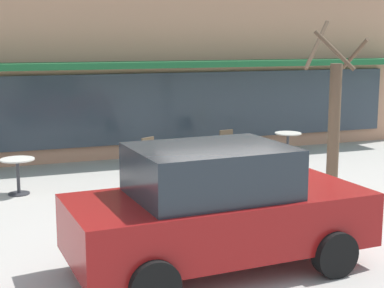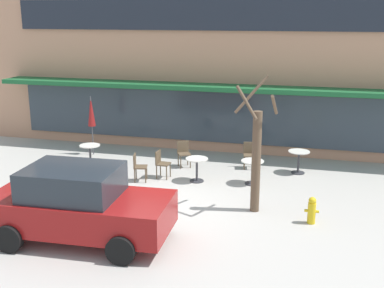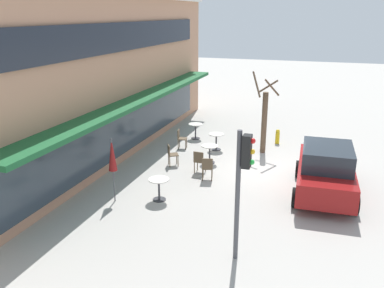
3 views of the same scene
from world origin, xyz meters
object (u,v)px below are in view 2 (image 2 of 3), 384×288
(cafe_table_near_wall, at_px, (197,166))
(cafe_chair_0, at_px, (249,153))
(cafe_table_streetside, at_px, (90,152))
(fire_hydrant, at_px, (312,210))
(cafe_table_mid_patio, at_px, (299,158))
(street_tree, at_px, (256,155))
(cafe_chair_2, at_px, (161,162))
(cafe_chair_1, at_px, (138,165))
(cafe_table_by_tree, at_px, (252,168))
(parked_sedan, at_px, (78,204))
(cafe_chair_3, at_px, (184,152))
(patio_umbrella_green_folded, at_px, (91,112))

(cafe_table_near_wall, height_order, cafe_chair_0, cafe_chair_0)
(cafe_table_streetside, bearing_deg, fire_hydrant, -21.31)
(cafe_table_mid_patio, relative_size, street_tree, 0.21)
(cafe_table_near_wall, xyz_separation_m, cafe_table_mid_patio, (3.06, 1.63, 0.00))
(cafe_chair_2, height_order, fire_hydrant, cafe_chair_2)
(cafe_table_mid_patio, xyz_separation_m, cafe_chair_2, (-4.25, -1.56, 0.01))
(cafe_chair_1, bearing_deg, cafe_chair_2, 40.31)
(cafe_table_by_tree, relative_size, parked_sedan, 0.18)
(cafe_table_by_tree, bearing_deg, cafe_table_streetside, 175.96)
(cafe_chair_2, relative_size, cafe_chair_3, 1.00)
(cafe_table_streetside, xyz_separation_m, cafe_chair_2, (2.75, -0.53, 0.01))
(patio_umbrella_green_folded, distance_m, parked_sedan, 7.17)
(cafe_chair_1, xyz_separation_m, street_tree, (3.85, -1.43, 1.03))
(cafe_table_mid_patio, xyz_separation_m, fire_hydrant, (0.50, -3.96, -0.16))
(cafe_chair_3, bearing_deg, patio_umbrella_green_folded, 171.21)
(patio_umbrella_green_folded, bearing_deg, cafe_table_mid_patio, -2.50)
(cafe_table_near_wall, distance_m, fire_hydrant, 4.25)
(cafe_table_mid_patio, relative_size, cafe_chair_0, 0.85)
(cafe_table_streetside, relative_size, parked_sedan, 0.18)
(cafe_table_near_wall, bearing_deg, patio_umbrella_green_folded, 156.46)
(patio_umbrella_green_folded, bearing_deg, cafe_table_by_tree, -15.85)
(cafe_table_by_tree, relative_size, patio_umbrella_green_folded, 0.35)
(cafe_table_by_tree, distance_m, patio_umbrella_green_folded, 6.55)
(cafe_table_mid_patio, bearing_deg, cafe_chair_1, -156.93)
(cafe_table_mid_patio, distance_m, fire_hydrant, 3.99)
(cafe_chair_0, bearing_deg, cafe_chair_3, -169.56)
(cafe_chair_3, bearing_deg, cafe_table_near_wall, -59.68)
(patio_umbrella_green_folded, bearing_deg, fire_hydrant, -28.05)
(fire_hydrant, bearing_deg, cafe_table_streetside, 158.69)
(cafe_table_mid_patio, xyz_separation_m, cafe_chair_0, (-1.65, 0.17, 0.01))
(cafe_chair_1, height_order, street_tree, street_tree)
(cafe_table_by_tree, height_order, parked_sedan, parked_sedan)
(patio_umbrella_green_folded, height_order, cafe_chair_3, patio_umbrella_green_folded)
(cafe_table_mid_patio, relative_size, fire_hydrant, 1.08)
(parked_sedan, bearing_deg, cafe_chair_1, 91.59)
(cafe_chair_1, relative_size, fire_hydrant, 1.26)
(cafe_table_streetside, xyz_separation_m, cafe_chair_1, (2.15, -1.03, 0.01))
(cafe_table_near_wall, height_order, street_tree, street_tree)
(cafe_table_streetside, height_order, cafe_table_by_tree, same)
(cafe_table_near_wall, bearing_deg, street_tree, -42.30)
(cafe_table_by_tree, xyz_separation_m, fire_hydrant, (1.84, -2.52, -0.16))
(cafe_table_near_wall, bearing_deg, fire_hydrant, -33.26)
(cafe_chair_3, xyz_separation_m, fire_hydrant, (4.36, -3.72, -0.17))
(street_tree, bearing_deg, cafe_table_near_wall, 137.70)
(cafe_chair_1, xyz_separation_m, fire_hydrant, (5.34, -1.89, -0.17))
(cafe_table_by_tree, bearing_deg, parked_sedan, -125.31)
(fire_hydrant, bearing_deg, cafe_chair_3, 139.57)
(cafe_chair_1, height_order, cafe_chair_2, same)
(parked_sedan, relative_size, fire_hydrant, 6.06)
(cafe_chair_1, height_order, cafe_chair_3, same)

